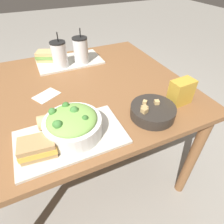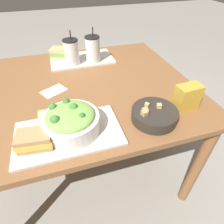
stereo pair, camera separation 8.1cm
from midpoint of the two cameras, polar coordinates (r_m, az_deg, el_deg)
ground_plane at (r=1.61m, az=-6.12°, el=-15.57°), size 12.00×12.00×0.00m
dining_table at (r=1.13m, az=-8.43°, el=3.75°), size 1.31×1.05×0.75m
tray_near at (r=0.79m, az=-10.20°, el=-6.56°), size 0.43×0.25×0.01m
tray_far at (r=1.38m, az=-7.43°, el=15.62°), size 0.43×0.25×0.01m
salad_bowl at (r=0.76m, az=-9.50°, el=-2.66°), size 0.23×0.23×0.12m
soup_bowl at (r=0.86m, az=15.39°, el=-0.83°), size 0.20×0.20×0.07m
sandwich_near at (r=0.74m, az=-19.66°, el=-8.13°), size 0.14×0.10×0.06m
baguette_near at (r=0.83m, az=-14.92°, el=-1.13°), size 0.11×0.07×0.06m
sandwich_far at (r=1.42m, az=-13.89°, el=17.10°), size 0.15×0.14×0.06m
drink_cup_dark at (r=1.28m, az=-10.36°, el=17.29°), size 0.10×0.10×0.22m
drink_cup_red at (r=1.31m, az=-4.02°, el=18.32°), size 0.10×0.10×0.22m
chip_bag at (r=0.96m, az=24.18°, el=3.98°), size 0.12×0.08×0.12m
napkin_folded at (r=1.06m, az=-15.25°, el=6.13°), size 0.15×0.14×0.00m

